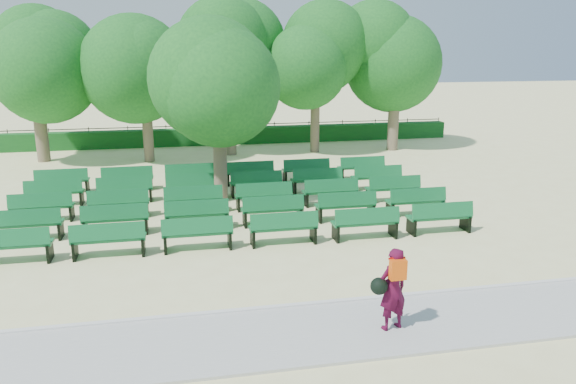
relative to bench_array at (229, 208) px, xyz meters
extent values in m
plane|color=beige|center=(0.94, -1.15, -0.10)|extent=(120.00, 120.00, 0.00)
cube|color=#B0B1AC|center=(0.94, -8.55, -0.07)|extent=(30.00, 2.20, 0.06)
cube|color=silver|center=(0.94, -7.40, -0.05)|extent=(30.00, 0.12, 0.10)
cube|color=#15531D|center=(0.94, 12.85, 0.35)|extent=(26.00, 0.70, 0.90)
cube|color=#116230|center=(0.00, 0.02, 0.37)|extent=(1.89, 0.64, 0.06)
cube|color=#116230|center=(0.00, -0.20, 0.63)|extent=(1.87, 0.26, 0.44)
cylinder|color=brown|center=(-0.15, 1.22, 1.45)|extent=(0.47, 0.47, 3.08)
ellipsoid|color=#1A641F|center=(-0.15, 1.22, 4.25)|extent=(4.59, 4.59, 4.13)
imported|color=#410924|center=(2.21, -8.70, 0.77)|extent=(0.67, 0.53, 1.62)
cube|color=#E24F0B|center=(2.21, -8.88, 1.24)|extent=(0.30, 0.15, 0.38)
sphere|color=black|center=(1.91, -8.76, 0.88)|extent=(0.32, 0.32, 0.32)
camera|label=1|loc=(-1.67, -17.80, 5.20)|focal=35.00mm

